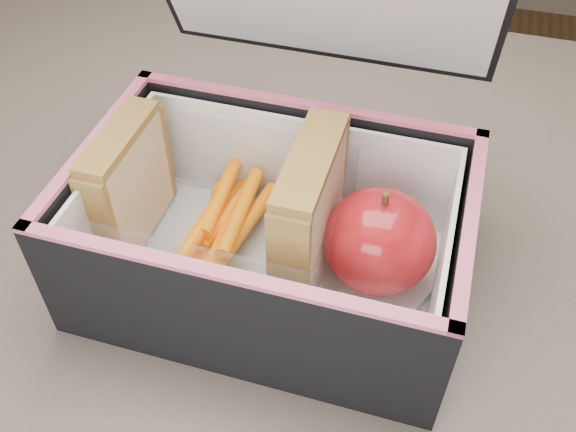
# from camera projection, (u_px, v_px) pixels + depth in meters

# --- Properties ---
(kitchen_table) EXTENTS (1.20, 0.80, 0.75)m
(kitchen_table) POSITION_uv_depth(u_px,v_px,m) (280.00, 294.00, 0.62)
(kitchen_table) COLOR #65554C
(kitchen_table) RESTS_ON ground
(lunch_bag) EXTENTS (0.28, 0.27, 0.27)m
(lunch_bag) POSITION_uv_depth(u_px,v_px,m) (273.00, 222.00, 0.47)
(lunch_bag) COLOR black
(lunch_bag) RESTS_ON kitchen_table
(plastic_tub) EXTENTS (0.19, 0.13, 0.08)m
(plastic_tub) POSITION_uv_depth(u_px,v_px,m) (218.00, 216.00, 0.49)
(plastic_tub) COLOR white
(plastic_tub) RESTS_ON lunch_bag
(sandwich_left) EXTENTS (0.03, 0.09, 0.10)m
(sandwich_left) POSITION_uv_depth(u_px,v_px,m) (129.00, 184.00, 0.50)
(sandwich_left) COLOR #CAB184
(sandwich_left) RESTS_ON plastic_tub
(sandwich_right) EXTENTS (0.03, 0.10, 0.11)m
(sandwich_right) POSITION_uv_depth(u_px,v_px,m) (309.00, 216.00, 0.46)
(sandwich_right) COLOR #CAB184
(sandwich_right) RESTS_ON plastic_tub
(carrot_sticks) EXTENTS (0.06, 0.16, 0.03)m
(carrot_sticks) POSITION_uv_depth(u_px,v_px,m) (220.00, 225.00, 0.51)
(carrot_sticks) COLOR #FE7400
(carrot_sticks) RESTS_ON plastic_tub
(paper_napkin) EXTENTS (0.11, 0.11, 0.01)m
(paper_napkin) POSITION_uv_depth(u_px,v_px,m) (376.00, 278.00, 0.49)
(paper_napkin) COLOR white
(paper_napkin) RESTS_ON lunch_bag
(red_apple) EXTENTS (0.08, 0.08, 0.09)m
(red_apple) POSITION_uv_depth(u_px,v_px,m) (379.00, 241.00, 0.46)
(red_apple) COLOR maroon
(red_apple) RESTS_ON paper_napkin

